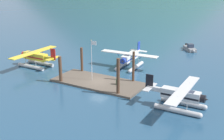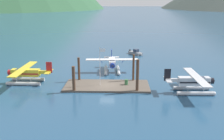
{
  "view_description": "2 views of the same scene",
  "coord_description": "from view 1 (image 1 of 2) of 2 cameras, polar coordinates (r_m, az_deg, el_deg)",
  "views": [
    {
      "loc": [
        23.59,
        -36.27,
        16.42
      ],
      "look_at": [
        2.16,
        0.44,
        2.35
      ],
      "focal_mm": 48.42,
      "sensor_mm": 36.0,
      "label": 1
    },
    {
      "loc": [
        2.15,
        -41.04,
        14.01
      ],
      "look_at": [
        0.77,
        2.64,
        2.18
      ],
      "focal_mm": 41.44,
      "sensor_mm": 36.0,
      "label": 2
    }
  ],
  "objects": [
    {
      "name": "piling_far_right",
      "position": [
        45.67,
        4.07,
        0.49
      ],
      "size": [
        0.38,
        0.38,
        4.94
      ],
      "primitive_type": "cylinder",
      "color": "#4C3323",
      "rests_on": "ground"
    },
    {
      "name": "boat_grey_open_north",
      "position": [
        67.13,
        14.51,
        4.0
      ],
      "size": [
        3.74,
        4.25,
        1.5
      ],
      "color": "gray",
      "rests_on": "ground"
    },
    {
      "name": "piling_near_right",
      "position": [
        40.93,
        1.16,
        -1.36
      ],
      "size": [
        0.46,
        0.46,
        5.28
      ],
      "primitive_type": "cylinder",
      "color": "#4C3323",
      "rests_on": "ground"
    },
    {
      "name": "seaplane_white_bow_centre",
      "position": [
        53.18,
        3.34,
        2.08
      ],
      "size": [
        10.46,
        7.98,
        3.84
      ],
      "color": "#B7BABF",
      "rests_on": "ground"
    },
    {
      "name": "fuel_drum",
      "position": [
        44.67,
        1.1,
        -2.23
      ],
      "size": [
        0.62,
        0.62,
        0.88
      ],
      "color": "#33663D",
      "rests_on": "dock_platform"
    },
    {
      "name": "seaplane_yellow_port_fwd",
      "position": [
        55.35,
        -14.26,
        2.19
      ],
      "size": [
        7.98,
        10.41,
        3.84
      ],
      "color": "#B7BABF",
      "rests_on": "ground"
    },
    {
      "name": "ground_plane",
      "position": [
        46.28,
        -2.59,
        -2.48
      ],
      "size": [
        1200.0,
        1200.0,
        0.0
      ],
      "primitive_type": "plane",
      "color": "navy"
    },
    {
      "name": "flagpole",
      "position": [
        45.48,
        -3.76,
        2.73
      ],
      "size": [
        0.95,
        0.1,
        6.35
      ],
      "color": "silver",
      "rests_on": "dock_platform"
    },
    {
      "name": "piling_near_left",
      "position": [
        46.35,
        -9.73,
        0.03
      ],
      "size": [
        0.5,
        0.5,
        4.17
      ],
      "primitive_type": "cylinder",
      "color": "#4C3323",
      "rests_on": "ground"
    },
    {
      "name": "seaplane_silver_stbd_aft",
      "position": [
        38.2,
        12.84,
        -5.04
      ],
      "size": [
        7.98,
        10.43,
        3.84
      ],
      "color": "#B7BABF",
      "rests_on": "ground"
    },
    {
      "name": "dock_platform",
      "position": [
        46.23,
        -2.59,
        -2.31
      ],
      "size": [
        14.05,
        6.17,
        0.3
      ],
      "primitive_type": "cube",
      "color": "brown",
      "rests_on": "ground"
    },
    {
      "name": "piling_far_left",
      "position": [
        50.57,
        -5.73,
        1.85
      ],
      "size": [
        0.42,
        0.42,
        4.32
      ],
      "primitive_type": "cylinder",
      "color": "#4C3323",
      "rests_on": "ground"
    }
  ]
}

